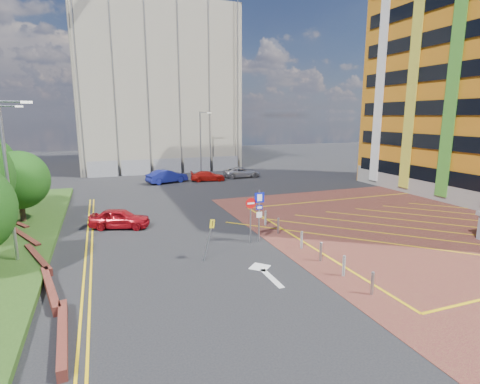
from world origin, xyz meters
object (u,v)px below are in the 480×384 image
tree_c (19,180)px  sign_cluster (256,211)px  lamp_left_near (9,175)px  warning_sign (210,234)px  lamp_back (201,141)px  lamp_left_far (7,156)px  car_silver_back (242,172)px  car_red_back (208,176)px  car_red_left (120,218)px  car_blue_back (167,176)px

tree_c → sign_cluster: bearing=-33.2°
lamp_left_near → warning_sign: bearing=-16.9°
tree_c → lamp_left_near: lamp_left_near is taller
tree_c → lamp_back: lamp_back is taller
lamp_left_far → car_silver_back: lamp_left_far is taller
lamp_left_near → car_red_back: 26.50m
sign_cluster → warning_sign: bearing=-151.9°
lamp_back → car_red_left: 24.20m
car_blue_back → lamp_back: bearing=-65.4°
car_blue_back → lamp_left_far: bearing=112.5°
sign_cluster → car_blue_back: 22.26m
lamp_left_near → car_silver_back: lamp_left_near is taller
warning_sign → car_blue_back: size_ratio=0.49×
tree_c → car_silver_back: tree_c is taller
tree_c → lamp_left_far: size_ratio=0.61×
warning_sign → car_silver_back: 27.09m
warning_sign → car_red_back: size_ratio=0.56×
lamp_left_near → car_red_left: lamp_left_near is taller
car_red_left → car_red_back: car_red_left is taller
car_red_left → car_red_back: bearing=-14.1°
tree_c → lamp_left_near: (1.08, -8.00, 1.47)m
tree_c → warning_sign: size_ratio=2.18×
car_blue_back → sign_cluster: bearing=166.2°
tree_c → car_blue_back: 18.14m
car_red_left → car_red_back: (10.67, 15.92, -0.09)m
lamp_back → car_red_left: lamp_back is taller
tree_c → lamp_left_far: 2.65m
lamp_back → car_blue_back: size_ratio=1.73×
lamp_left_far → car_silver_back: 25.73m
lamp_left_near → lamp_left_far: bearing=101.3°
lamp_back → sign_cluster: lamp_back is taller
lamp_left_near → lamp_back: 30.80m
sign_cluster → lamp_left_far: bearing=143.2°
tree_c → car_blue_back: tree_c is taller
lamp_left_far → car_silver_back: bearing=27.8°
car_red_left → car_red_back: 19.16m
lamp_left_far → warning_sign: lamp_left_far is taller
warning_sign → car_red_back: 24.57m
tree_c → sign_cluster: size_ratio=1.53×
sign_cluster → car_red_back: bearing=81.8°
car_silver_back → tree_c: bearing=124.5°
tree_c → lamp_back: size_ratio=0.61×
lamp_left_near → lamp_left_far: size_ratio=1.00×
car_red_left → car_blue_back: (5.98, 16.23, 0.09)m
lamp_left_far → tree_c: bearing=-65.3°
warning_sign → car_red_back: warning_sign is taller
tree_c → warning_sign: (10.40, -10.83, -1.76)m
lamp_left_far → car_blue_back: lamp_left_far is taller
sign_cluster → lamp_left_near: bearing=175.4°
lamp_left_far → car_red_left: lamp_left_far is taller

